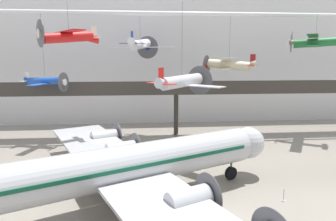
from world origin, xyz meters
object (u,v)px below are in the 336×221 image
(suspended_plane_green_biplane, at_px, (315,42))
(suspended_plane_blue_trainer, at_px, (45,81))
(airliner_silver_main, at_px, (116,168))
(suspended_plane_white_twin, at_px, (140,45))
(stanchion_barrier, at_px, (284,197))
(suspended_plane_silver_racer, at_px, (182,82))
(suspended_plane_cream_biplane, at_px, (229,64))
(suspended_plane_red_highwing, at_px, (69,37))

(suspended_plane_green_biplane, height_order, suspended_plane_blue_trainer, suspended_plane_green_biplane)
(airliner_silver_main, height_order, suspended_plane_blue_trainer, suspended_plane_blue_trainer)
(suspended_plane_white_twin, bearing_deg, suspended_plane_green_biplane, -79.97)
(airliner_silver_main, xyz_separation_m, stanchion_barrier, (14.03, 0.10, -3.11))
(suspended_plane_white_twin, xyz_separation_m, stanchion_barrier, (12.01, -21.85, -13.51))
(stanchion_barrier, bearing_deg, suspended_plane_blue_trainer, 142.32)
(suspended_plane_green_biplane, height_order, suspended_plane_silver_racer, suspended_plane_green_biplane)
(suspended_plane_cream_biplane, height_order, stanchion_barrier, suspended_plane_cream_biplane)
(suspended_plane_red_highwing, xyz_separation_m, suspended_plane_green_biplane, (32.20, 7.57, -0.13))
(airliner_silver_main, xyz_separation_m, suspended_plane_red_highwing, (-5.56, 11.07, 10.79))
(suspended_plane_red_highwing, height_order, suspended_plane_cream_biplane, suspended_plane_red_highwing)
(suspended_plane_blue_trainer, relative_size, stanchion_barrier, 9.53)
(airliner_silver_main, relative_size, suspended_plane_cream_biplane, 4.00)
(suspended_plane_red_highwing, relative_size, stanchion_barrier, 6.78)
(suspended_plane_green_biplane, bearing_deg, suspended_plane_silver_racer, 55.99)
(airliner_silver_main, xyz_separation_m, suspended_plane_blue_trainer, (-10.96, 19.40, 5.39))
(suspended_plane_red_highwing, xyz_separation_m, suspended_plane_white_twin, (7.58, 10.89, -0.39))
(suspended_plane_white_twin, relative_size, stanchion_barrier, 9.00)
(suspended_plane_cream_biplane, xyz_separation_m, suspended_plane_white_twin, (-12.94, 1.07, 2.86))
(suspended_plane_green_biplane, distance_m, suspended_plane_white_twin, 24.85)
(suspended_plane_red_highwing, bearing_deg, suspended_plane_green_biplane, 160.55)
(suspended_plane_red_highwing, height_order, stanchion_barrier, suspended_plane_red_highwing)
(suspended_plane_green_biplane, height_order, stanchion_barrier, suspended_plane_green_biplane)
(suspended_plane_red_highwing, bearing_deg, suspended_plane_white_twin, -157.53)
(airliner_silver_main, height_order, suspended_plane_red_highwing, suspended_plane_red_highwing)
(suspended_plane_red_highwing, relative_size, suspended_plane_cream_biplane, 0.83)
(suspended_plane_red_highwing, relative_size, suspended_plane_blue_trainer, 0.71)
(airliner_silver_main, distance_m, suspended_plane_cream_biplane, 26.77)
(suspended_plane_red_highwing, height_order, suspended_plane_silver_racer, suspended_plane_red_highwing)
(suspended_plane_silver_racer, relative_size, stanchion_barrier, 9.31)
(suspended_plane_blue_trainer, xyz_separation_m, stanchion_barrier, (24.99, -19.30, -8.50))
(airliner_silver_main, height_order, stanchion_barrier, airliner_silver_main)
(suspended_plane_white_twin, bearing_deg, airliner_silver_main, -167.54)
(suspended_plane_red_highwing, relative_size, suspended_plane_white_twin, 0.75)
(suspended_plane_green_biplane, bearing_deg, suspended_plane_cream_biplane, 20.60)
(airliner_silver_main, relative_size, suspended_plane_white_twin, 3.62)
(airliner_silver_main, distance_m, suspended_plane_white_twin, 24.37)
(airliner_silver_main, distance_m, stanchion_barrier, 14.37)
(suspended_plane_cream_biplane, bearing_deg, suspended_plane_blue_trainer, 34.75)
(suspended_plane_blue_trainer, bearing_deg, suspended_plane_red_highwing, -39.84)
(suspended_plane_cream_biplane, height_order, suspended_plane_silver_racer, suspended_plane_cream_biplane)
(suspended_plane_cream_biplane, xyz_separation_m, suspended_plane_blue_trainer, (-25.92, -1.49, -2.15))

